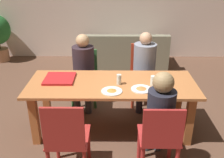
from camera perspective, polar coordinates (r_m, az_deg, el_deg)
ground_plane at (r=3.70m, az=-0.01°, el=-11.12°), size 20.00×20.00×0.00m
dining_table at (r=3.38m, az=-0.01°, el=-2.70°), size 2.19×0.84×0.73m
chair_0 at (r=2.79m, az=10.61°, el=-12.94°), size 0.43×0.40×0.89m
person_0 at (r=2.79m, az=10.47°, el=-7.48°), size 0.29×0.53×1.20m
chair_1 at (r=4.24m, az=6.98°, el=1.42°), size 0.43×0.44×0.96m
person_1 at (r=4.03m, az=7.34°, el=3.26°), size 0.35×0.55×1.20m
chair_2 at (r=4.24m, az=-6.09°, el=0.90°), size 0.42×0.46×0.86m
person_2 at (r=4.03m, az=-6.44°, el=3.03°), size 0.34×0.56×1.17m
chair_3 at (r=2.73m, az=-10.07°, el=-12.89°), size 0.43×0.45×0.95m
pizza_box_0 at (r=3.49m, az=-11.59°, el=0.10°), size 0.39×0.39×0.03m
plate_0 at (r=3.10m, az=0.00°, el=-2.67°), size 0.26×0.26×0.03m
plate_1 at (r=3.17m, az=6.56°, el=-2.19°), size 0.25×0.25×0.03m
drinking_glass_0 at (r=3.26m, az=1.56°, el=-0.10°), size 0.06×0.06×0.13m
drinking_glass_1 at (r=3.27m, az=9.15°, el=-0.39°), size 0.07×0.07×0.13m
couch at (r=5.77m, az=2.74°, el=5.62°), size 1.86×0.87×0.79m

